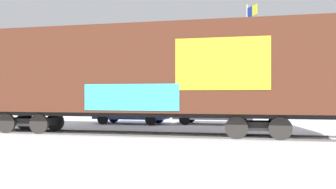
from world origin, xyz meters
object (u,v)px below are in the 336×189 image
at_px(flagpole, 249,46).
at_px(freight_car, 137,72).
at_px(parked_car_blue, 130,110).
at_px(parked_car_white, 213,111).

bearing_deg(flagpole, freight_car, -113.77).
bearing_deg(flagpole, parked_car_blue, -139.81).
bearing_deg(freight_car, flagpole, 66.23).
height_order(flagpole, parked_car_blue, flagpole).
bearing_deg(freight_car, parked_car_white, 65.36).
height_order(freight_car, parked_car_blue, freight_car).
relative_size(freight_car, parked_car_blue, 3.64).
xyz_separation_m(flagpole, parked_car_blue, (-7.51, -6.34, -4.71)).
bearing_deg(parked_car_white, parked_car_blue, -173.84).
bearing_deg(parked_car_blue, parked_car_white, 6.16).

